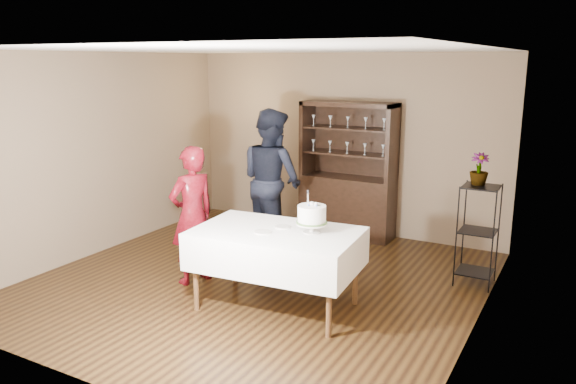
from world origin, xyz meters
name	(u,v)px	position (x,y,z in m)	size (l,w,h in m)	color
floor	(257,282)	(0.00, 0.00, 0.00)	(5.00, 5.00, 0.00)	black
ceiling	(254,49)	(0.00, 0.00, 2.70)	(5.00, 5.00, 0.00)	white
back_wall	(343,144)	(0.00, 2.50, 1.35)	(5.00, 0.02, 2.70)	brown
wall_left	(99,154)	(-2.50, 0.00, 1.35)	(0.02, 5.00, 2.70)	brown
wall_right	(483,196)	(2.50, 0.00, 1.35)	(0.02, 5.00, 2.70)	brown
china_hutch	(348,192)	(0.20, 2.25, 0.66)	(1.40, 0.48, 2.00)	black
plant_etagere	(478,231)	(2.28, 1.20, 0.65)	(0.42, 0.42, 1.20)	black
cake_table	(276,249)	(0.55, -0.49, 0.66)	(1.79, 1.18, 0.86)	white
woman	(192,215)	(-0.68, -0.33, 0.82)	(0.60, 0.39, 1.64)	#39050A
man	(272,180)	(-0.48, 1.17, 0.98)	(0.95, 0.74, 1.96)	black
cake	(312,216)	(0.90, -0.37, 1.04)	(0.33, 0.33, 0.45)	silver
plate_near	(263,232)	(0.46, -0.62, 0.86)	(0.18, 0.18, 0.01)	silver
plate_far	(283,227)	(0.55, -0.36, 0.86)	(0.17, 0.17, 0.01)	silver
potted_plant	(479,169)	(2.23, 1.25, 1.37)	(0.21, 0.21, 0.37)	#436630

